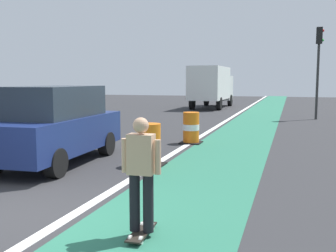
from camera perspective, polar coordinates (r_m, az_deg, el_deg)
name	(u,v)px	position (r m, az deg, el deg)	size (l,w,h in m)	color
ground_plane	(17,214)	(7.12, -20.91, -11.79)	(100.00, 100.00, 0.00)	#2D2D30
bike_lane_strip	(246,131)	(17.51, 11.11, -0.71)	(2.50, 80.00, 0.01)	#286B51
lane_divider_stripe	(212,130)	(17.73, 6.29, -0.53)	(0.20, 80.00, 0.01)	silver
skateboarder_on_lane	(141,173)	(5.54, -3.87, -6.79)	(0.57, 0.81, 1.69)	black
parked_suv_nearest	(55,125)	(10.82, -15.91, 0.20)	(2.08, 4.68, 2.04)	navy
traffic_barrel_front	(150,145)	(10.22, -2.62, -2.77)	(0.73, 0.73, 1.09)	orange
traffic_barrel_mid	(191,128)	(13.85, 3.33, -0.30)	(0.73, 0.73, 1.09)	orange
delivery_truck_down_block	(212,85)	(31.79, 6.32, 5.93)	(2.41, 7.62, 3.23)	silver
traffic_light_corner	(319,57)	(23.80, 20.84, 9.32)	(0.41, 0.32, 5.10)	#2D2D2D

